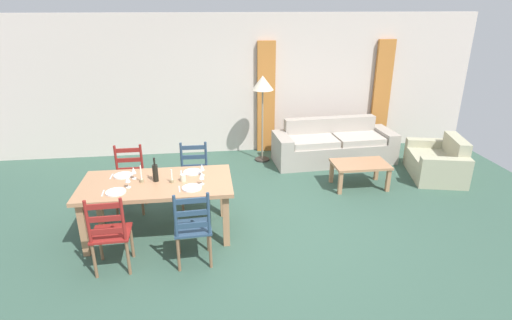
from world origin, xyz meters
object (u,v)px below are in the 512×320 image
object	(u,v)px
wine_glass_near_right	(202,176)
wine_glass_far_left	(133,171)
coffee_cup_primary	(183,178)
wine_bottle	(155,173)
wine_glass_near_left	(127,179)
wine_glass_far_right	(202,168)
dining_chair_near_left	(110,234)
dining_table	(157,188)
dining_chair_far_left	(130,179)
couch	(333,146)
standing_lamp	(263,88)
armchair_upholstered	(439,163)
dining_chair_far_right	(194,176)
coffee_table	(360,167)
dining_chair_near_right	(193,228)

from	to	relation	value
wine_glass_near_right	wine_glass_far_left	bearing A→B (deg)	161.71
wine_glass_near_right	coffee_cup_primary	world-z (taller)	wine_glass_near_right
wine_bottle	wine_glass_far_left	size ratio (longest dim) A/B	1.96
wine_glass_near_left	wine_glass_far_right	world-z (taller)	same
wine_bottle	coffee_cup_primary	size ratio (longest dim) A/B	3.51
dining_chair_near_left	wine_glass_far_right	size ratio (longest dim) A/B	5.96
dining_table	dining_chair_near_left	world-z (taller)	dining_chair_near_left
dining_chair_far_left	wine_glass_near_left	xyz separation A→B (m)	(0.16, -0.89, 0.38)
couch	standing_lamp	size ratio (longest dim) A/B	1.42
wine_glass_near_right	coffee_cup_primary	size ratio (longest dim) A/B	1.79
couch	armchair_upholstered	world-z (taller)	couch
dining_table	couch	distance (m)	3.84
dining_chair_far_right	couch	world-z (taller)	dining_chair_far_right
wine_glass_far_right	coffee_table	world-z (taller)	wine_glass_far_right
wine_glass_far_left	armchair_upholstered	xyz separation A→B (m)	(4.97, 1.17, -0.61)
armchair_upholstered	coffee_cup_primary	bearing A→B (deg)	-163.11
wine_glass_near_right	coffee_table	distance (m)	2.88
dining_chair_far_right	wine_glass_far_right	size ratio (longest dim) A/B	5.96
coffee_table	dining_chair_near_right	bearing A→B (deg)	-146.19
wine_bottle	wine_glass_far_right	bearing A→B (deg)	9.98
dining_table	wine_glass_near_left	bearing A→B (deg)	-159.14
dining_chair_near_right	wine_glass_far_right	world-z (taller)	dining_chair_near_right
dining_chair_far_left	dining_chair_far_right	bearing A→B (deg)	-0.04
dining_chair_far_right	dining_chair_near_left	bearing A→B (deg)	-121.29
armchair_upholstered	dining_table	bearing A→B (deg)	-164.36
dining_chair_near_left	standing_lamp	world-z (taller)	standing_lamp
wine_glass_near_right	dining_chair_near_left	bearing A→B (deg)	-150.36
coffee_table	armchair_upholstered	size ratio (longest dim) A/B	0.68
wine_glass_far_right	coffee_table	xyz separation A→B (m)	(2.56, 0.94, -0.51)
wine_glass_near_left	wine_glass_far_left	world-z (taller)	same
wine_glass_near_left	coffee_table	world-z (taller)	wine_glass_near_left
dining_chair_near_right	wine_bottle	xyz separation A→B (m)	(-0.46, 0.75, 0.39)
dining_chair_near_right	wine_bottle	bearing A→B (deg)	121.39
wine_glass_near_left	armchair_upholstered	xyz separation A→B (m)	(5.01, 1.43, -0.61)
wine_glass_near_left	armchair_upholstered	bearing A→B (deg)	15.99
dining_table	dining_chair_near_left	size ratio (longest dim) A/B	1.98
dining_chair_far_right	wine_glass_far_right	distance (m)	0.75
dining_chair_near_left	coffee_table	distance (m)	4.02
wine_glass_far_left	wine_glass_far_right	size ratio (longest dim) A/B	1.00
wine_glass_near_right	armchair_upholstered	xyz separation A→B (m)	(4.11, 1.45, -0.61)
dining_table	dining_chair_near_right	xyz separation A→B (m)	(0.45, -0.72, -0.19)
dining_chair_near_right	standing_lamp	distance (m)	3.56
standing_lamp	armchair_upholstered	bearing A→B (deg)	-21.46
couch	standing_lamp	distance (m)	1.76
dining_chair_near_left	wine_glass_far_right	world-z (taller)	dining_chair_near_left
wine_bottle	standing_lamp	world-z (taller)	standing_lamp
dining_chair_far_right	wine_glass_near_left	size ratio (longest dim) A/B	5.96
wine_bottle	standing_lamp	bearing A→B (deg)	54.83
dining_chair_near_left	wine_glass_far_left	size ratio (longest dim) A/B	5.96
wine_glass_far_left	armchair_upholstered	size ratio (longest dim) A/B	0.12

